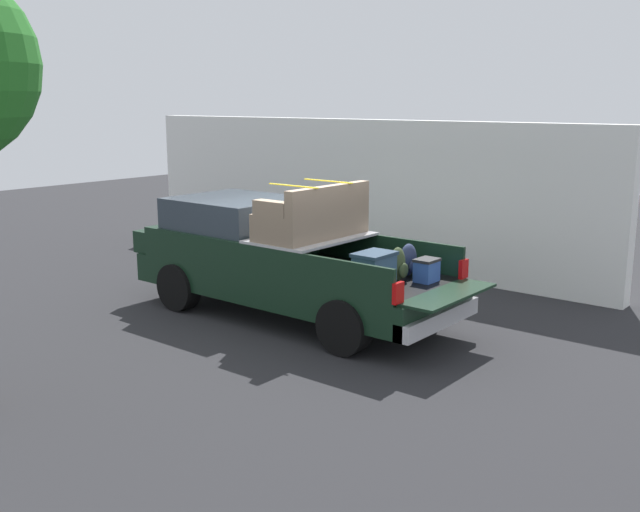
# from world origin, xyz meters

# --- Properties ---
(ground_plane) EXTENTS (40.00, 40.00, 0.00)m
(ground_plane) POSITION_xyz_m (0.00, 0.00, 0.00)
(ground_plane) COLOR #262628
(pickup_truck) EXTENTS (6.05, 2.06, 2.23)m
(pickup_truck) POSITION_xyz_m (0.36, 0.00, 0.96)
(pickup_truck) COLOR black
(pickup_truck) RESTS_ON ground_plane
(building_facade) EXTENTS (11.78, 0.36, 3.08)m
(building_facade) POSITION_xyz_m (1.80, -4.00, 1.54)
(building_facade) COLOR white
(building_facade) RESTS_ON ground_plane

